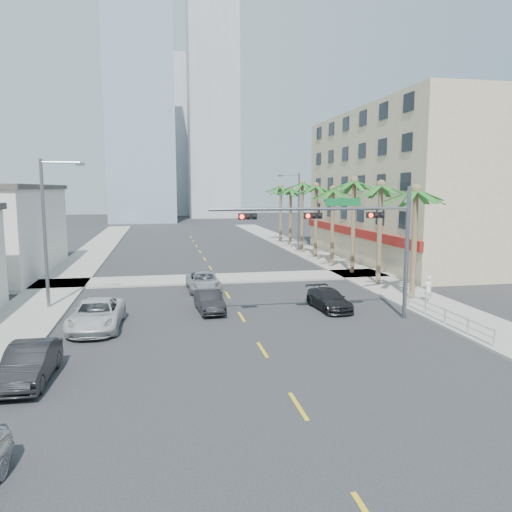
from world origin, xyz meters
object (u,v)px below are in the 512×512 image
Objects in this scene: car_lane_right at (329,299)px; pedestrian at (428,289)px; car_parked_far at (97,315)px; car_lane_center at (203,281)px; traffic_signal_mast at (353,230)px; car_parked_mid at (29,363)px; car_lane_left at (209,301)px.

pedestrian is at bearing -3.04° from car_lane_right.
car_parked_far is 3.31× the size of pedestrian.
car_lane_center is 9.90m from car_lane_right.
traffic_signal_mast reaches higher than car_parked_mid.
car_lane_center is (6.30, 8.79, -0.09)m from car_parked_far.
car_parked_mid is at bearing 17.50° from pedestrian.
pedestrian is at bearing -28.03° from car_lane_center.
car_parked_far is (1.60, 7.02, 0.03)m from car_parked_mid.
pedestrian reaches higher than car_lane_left.
traffic_signal_mast is 2.65× the size of car_lane_right.
car_parked_far is at bearing -127.23° from car_lane_center.
car_lane_left is 6.23m from car_lane_center.
traffic_signal_mast is 14.29m from car_parked_far.
car_parked_far is 13.42m from car_lane_right.
pedestrian reaches higher than car_parked_mid.
traffic_signal_mast is 6.80× the size of pedestrian.
car_lane_left is at bearing 24.88° from car_parked_far.
car_parked_mid reaches higher than car_lane_center.
car_lane_left is (7.73, 9.58, -0.09)m from car_parked_mid.
car_parked_far is at bearing 0.52° from pedestrian.
car_lane_center is (7.90, 15.81, -0.06)m from car_parked_mid.
pedestrian is at bearing 7.88° from car_parked_far.
traffic_signal_mast is 2.53× the size of car_parked_mid.
car_lane_right is (7.00, -7.01, -0.06)m from car_lane_center.
traffic_signal_mast is 2.87× the size of car_lane_left.
car_lane_center reaches higher than car_lane_right.
car_lane_center is 1.14× the size of car_lane_right.
car_lane_left is at bearing 154.16° from traffic_signal_mast.
car_lane_center is at bearing 130.08° from car_lane_right.
pedestrian is at bearing 24.08° from car_parked_mid.
pedestrian is (6.66, 0.22, 0.36)m from car_lane_right.
traffic_signal_mast is 16.88m from car_parked_mid.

